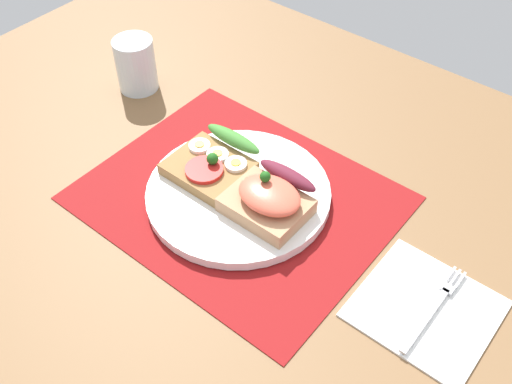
{
  "coord_description": "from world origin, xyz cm",
  "views": [
    {
      "loc": [
        36.76,
        -41.79,
        58.5
      ],
      "look_at": [
        3.0,
        0.0,
        3.19
      ],
      "focal_mm": 42.18,
      "sensor_mm": 36.0,
      "label": 1
    }
  ],
  "objects_px": {
    "sandwich_egg_tomato": "(214,161)",
    "napkin": "(427,306)",
    "plate": "(238,193)",
    "sandwich_salmon": "(270,198)",
    "fork": "(435,306)",
    "drinking_glass": "(136,65)"
  },
  "relations": [
    {
      "from": "sandwich_egg_tomato",
      "to": "napkin",
      "type": "xyz_separation_m",
      "value": [
        0.33,
        -0.01,
        -0.03
      ]
    },
    {
      "from": "plate",
      "to": "sandwich_egg_tomato",
      "type": "height_order",
      "value": "sandwich_egg_tomato"
    },
    {
      "from": "sandwich_egg_tomato",
      "to": "sandwich_salmon",
      "type": "height_order",
      "value": "sandwich_salmon"
    },
    {
      "from": "sandwich_egg_tomato",
      "to": "sandwich_salmon",
      "type": "distance_m",
      "value": 0.11
    },
    {
      "from": "plate",
      "to": "fork",
      "type": "xyz_separation_m",
      "value": [
        0.29,
        0.01,
        -0.0
      ]
    },
    {
      "from": "drinking_glass",
      "to": "fork",
      "type": "bearing_deg",
      "value": -8.44
    },
    {
      "from": "fork",
      "to": "sandwich_salmon",
      "type": "bearing_deg",
      "value": -177.95
    },
    {
      "from": "plate",
      "to": "sandwich_egg_tomato",
      "type": "relative_size",
      "value": 2.33
    },
    {
      "from": "plate",
      "to": "fork",
      "type": "height_order",
      "value": "plate"
    },
    {
      "from": "sandwich_egg_tomato",
      "to": "fork",
      "type": "height_order",
      "value": "sandwich_egg_tomato"
    },
    {
      "from": "plate",
      "to": "napkin",
      "type": "bearing_deg",
      "value": 0.67
    },
    {
      "from": "drinking_glass",
      "to": "sandwich_egg_tomato",
      "type": "bearing_deg",
      "value": -18.68
    },
    {
      "from": "plate",
      "to": "sandwich_egg_tomato",
      "type": "distance_m",
      "value": 0.06
    },
    {
      "from": "plate",
      "to": "sandwich_salmon",
      "type": "relative_size",
      "value": 2.39
    },
    {
      "from": "sandwich_salmon",
      "to": "napkin",
      "type": "bearing_deg",
      "value": 1.52
    },
    {
      "from": "sandwich_salmon",
      "to": "napkin",
      "type": "xyz_separation_m",
      "value": [
        0.22,
        0.01,
        -0.04
      ]
    },
    {
      "from": "plate",
      "to": "sandwich_salmon",
      "type": "xyz_separation_m",
      "value": [
        0.05,
        -0.0,
        0.03
      ]
    },
    {
      "from": "sandwich_salmon",
      "to": "fork",
      "type": "height_order",
      "value": "sandwich_salmon"
    },
    {
      "from": "plate",
      "to": "fork",
      "type": "distance_m",
      "value": 0.29
    },
    {
      "from": "napkin",
      "to": "sandwich_salmon",
      "type": "bearing_deg",
      "value": -178.48
    },
    {
      "from": "fork",
      "to": "drinking_glass",
      "type": "relative_size",
      "value": 1.62
    },
    {
      "from": "plate",
      "to": "sandwich_egg_tomato",
      "type": "xyz_separation_m",
      "value": [
        -0.05,
        0.01,
        0.02
      ]
    }
  ]
}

